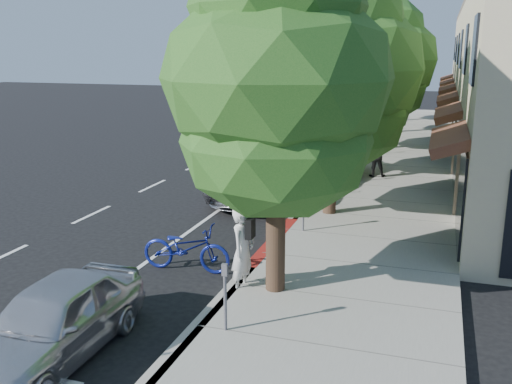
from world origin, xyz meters
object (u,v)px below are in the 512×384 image
at_px(white_pickup, 331,126).
at_px(street_tree_4, 390,54).
at_px(dark_suv_far, 357,123).
at_px(bicycle, 186,248).
at_px(dark_sedan, 321,158).
at_px(street_tree_0, 277,84).
at_px(street_tree_5, 398,59).
at_px(cyclist, 243,250).
at_px(street_tree_3, 379,62).
at_px(street_tree_2, 361,74).
at_px(street_tree_1, 334,72).
at_px(pedestrian, 376,155).
at_px(silver_suv, 269,172).
at_px(near_car_a, 53,321).

bearing_deg(white_pickup, street_tree_4, 53.10).
bearing_deg(dark_suv_far, bicycle, -94.43).
bearing_deg(dark_sedan, white_pickup, 96.73).
xyz_separation_m(street_tree_0, street_tree_5, (0.00, 30.00, -0.05)).
distance_m(cyclist, dark_sedan, 11.52).
bearing_deg(street_tree_4, street_tree_3, -90.00).
relative_size(street_tree_0, street_tree_5, 1.01).
bearing_deg(street_tree_2, street_tree_4, 90.00).
bearing_deg(dark_suv_far, street_tree_5, 72.84).
bearing_deg(dark_sedan, street_tree_5, 84.29).
xyz_separation_m(street_tree_1, cyclist, (-0.70, -6.03, -3.43)).
xyz_separation_m(street_tree_0, cyclist, (-0.70, -0.03, -3.45)).
bearing_deg(pedestrian, silver_suv, 39.79).
bearing_deg(bicycle, street_tree_3, -10.27).
bearing_deg(bicycle, street_tree_4, -8.30).
bearing_deg(street_tree_5, near_car_a, -94.81).
bearing_deg(street_tree_5, dark_suv_far, -104.42).
relative_size(cyclist, dark_suv_far, 0.44).
bearing_deg(bicycle, pedestrian, -18.39).
distance_m(street_tree_2, street_tree_3, 6.01).
xyz_separation_m(dark_sedan, dark_suv_far, (-0.27, 12.04, -0.04)).
bearing_deg(street_tree_0, street_tree_3, 90.00).
bearing_deg(street_tree_5, street_tree_0, -90.00).
height_order(street_tree_1, near_car_a, street_tree_1).
bearing_deg(street_tree_2, bicycle, -101.72).
bearing_deg(bicycle, near_car_a, 170.99).
bearing_deg(street_tree_0, street_tree_4, 90.00).
bearing_deg(street_tree_2, pedestrian, -28.18).
xyz_separation_m(street_tree_3, street_tree_4, (0.00, 6.00, 0.31)).
distance_m(street_tree_3, bicycle, 17.88).
xyz_separation_m(street_tree_1, silver_suv, (-2.47, 1.86, -3.50)).
bearing_deg(cyclist, street_tree_5, 5.94).
distance_m(street_tree_1, street_tree_3, 12.00).
relative_size(bicycle, dark_suv_far, 0.50).
xyz_separation_m(street_tree_0, near_car_a, (-2.82, -3.50, -3.71)).
bearing_deg(street_tree_4, cyclist, -91.67).
xyz_separation_m(white_pickup, near_car_a, (-0.14, -23.94, -0.18)).
height_order(street_tree_5, near_car_a, street_tree_5).
height_order(bicycle, near_car_a, near_car_a).
relative_size(bicycle, near_car_a, 0.54).
bearing_deg(pedestrian, street_tree_3, -92.83).
xyz_separation_m(dark_suv_far, pedestrian, (2.42, -11.90, 0.26)).
relative_size(street_tree_2, dark_sedan, 1.48).
relative_size(silver_suv, white_pickup, 1.05).
height_order(street_tree_3, silver_suv, street_tree_3).
xyz_separation_m(near_car_a, pedestrian, (3.57, 15.10, 0.32)).
xyz_separation_m(white_pickup, pedestrian, (3.43, -8.84, 0.13)).
relative_size(street_tree_0, near_car_a, 1.82).
height_order(street_tree_4, white_pickup, street_tree_4).
relative_size(street_tree_4, pedestrian, 4.57).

